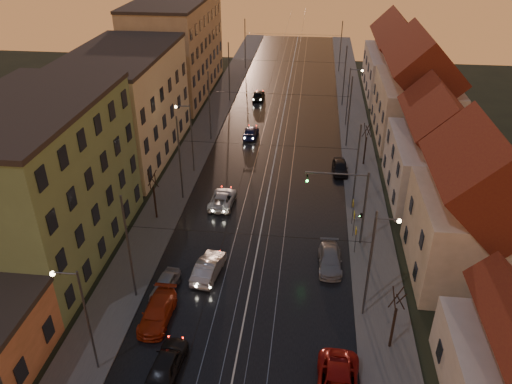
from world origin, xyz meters
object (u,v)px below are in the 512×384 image
at_px(parked_right_1, 330,260).
at_px(parked_right_2, 340,167).
at_px(street_lamp_0, 81,312).
at_px(driving_car_0, 167,362).
at_px(street_lamp_3, 351,91).
at_px(driving_car_1, 209,267).
at_px(driving_car_2, 222,199).
at_px(street_lamp_1, 376,253).
at_px(street_lamp_2, 189,132).
at_px(traffic_light_mast, 353,199).
at_px(parked_left_2, 157,312).
at_px(driving_car_3, 251,132).
at_px(driving_car_4, 258,95).
at_px(parked_left_3, 165,285).

xyz_separation_m(parked_right_1, parked_right_2, (1.35, 17.18, 0.02)).
xyz_separation_m(street_lamp_0, driving_car_0, (4.84, 0.37, -4.13)).
xyz_separation_m(street_lamp_3, driving_car_1, (-12.63, -33.78, -4.11)).
xyz_separation_m(driving_car_2, parked_right_2, (11.94, 8.38, 0.02)).
relative_size(street_lamp_1, street_lamp_2, 1.00).
relative_size(traffic_light_mast, parked_left_2, 1.48).
relative_size(driving_car_0, driving_car_1, 0.94).
distance_m(street_lamp_2, street_lamp_3, 24.24).
bearing_deg(driving_car_3, driving_car_2, 89.54).
bearing_deg(driving_car_3, street_lamp_0, 83.77).
bearing_deg(driving_car_1, driving_car_4, -81.14).
bearing_deg(street_lamp_3, parked_left_3, -113.36).
bearing_deg(street_lamp_0, traffic_light_mast, 43.10).
xyz_separation_m(street_lamp_1, street_lamp_2, (-18.21, 20.00, 0.00)).
height_order(street_lamp_0, driving_car_2, street_lamp_0).
relative_size(driving_car_3, driving_car_4, 1.01).
height_order(street_lamp_3, driving_car_4, street_lamp_3).
xyz_separation_m(driving_car_2, driving_car_3, (0.68, 17.38, -0.06)).
distance_m(street_lamp_1, parked_right_2, 22.12).
bearing_deg(traffic_light_mast, driving_car_2, 156.76).
height_order(traffic_light_mast, driving_car_1, traffic_light_mast).
bearing_deg(parked_right_2, street_lamp_2, -176.91).
bearing_deg(driving_car_0, parked_right_2, -107.96).
relative_size(street_lamp_2, parked_right_1, 1.73).
bearing_deg(driving_car_4, street_lamp_1, 106.99).
distance_m(street_lamp_0, driving_car_2, 22.22).
distance_m(street_lamp_3, driving_car_4, 16.86).
bearing_deg(driving_car_0, driving_car_1, -90.24).
distance_m(driving_car_4, parked_left_2, 48.61).
distance_m(driving_car_2, parked_right_1, 13.77).
xyz_separation_m(street_lamp_2, parked_right_2, (16.70, 1.67, -4.19)).
distance_m(driving_car_3, parked_right_2, 14.42).
bearing_deg(parked_left_3, street_lamp_3, 72.57).
distance_m(street_lamp_3, parked_left_2, 42.29).
relative_size(traffic_light_mast, driving_car_0, 1.62).
bearing_deg(driving_car_1, street_lamp_2, -64.72).
relative_size(driving_car_4, parked_left_2, 0.86).
bearing_deg(parked_right_1, traffic_light_mast, 62.05).
bearing_deg(driving_car_3, parked_left_2, 87.50).
distance_m(parked_left_3, parked_right_1, 13.57).
relative_size(driving_car_2, parked_left_3, 1.27).
xyz_separation_m(street_lamp_0, driving_car_3, (5.45, 38.68, -4.27)).
xyz_separation_m(parked_left_3, parked_right_2, (14.10, 21.80, 0.04)).
distance_m(street_lamp_0, driving_car_1, 12.35).
height_order(driving_car_2, parked_left_3, driving_car_2).
bearing_deg(street_lamp_1, parked_left_2, -168.17).
relative_size(street_lamp_2, street_lamp_3, 1.00).
relative_size(street_lamp_2, driving_car_2, 1.65).
height_order(street_lamp_2, parked_right_2, street_lamp_2).
xyz_separation_m(parked_left_2, parked_left_3, (-0.30, 3.07, -0.06)).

